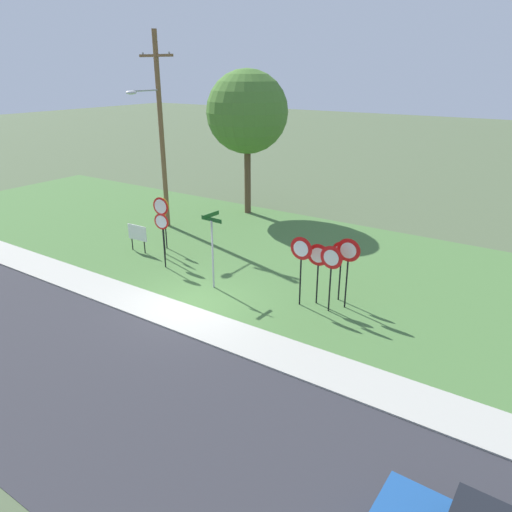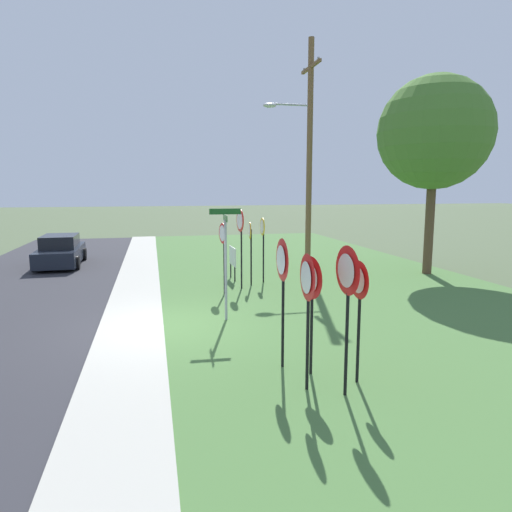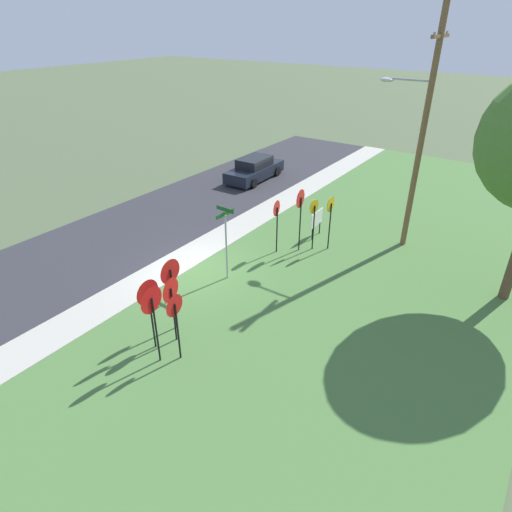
% 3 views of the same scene
% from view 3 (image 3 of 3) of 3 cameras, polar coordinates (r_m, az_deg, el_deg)
% --- Properties ---
extents(ground_plane, '(160.00, 160.00, 0.00)m').
position_cam_3_polar(ground_plane, '(17.89, -8.36, -1.65)').
color(ground_plane, '#4C5B3D').
extents(road_asphalt, '(44.00, 6.40, 0.01)m').
position_cam_3_polar(road_asphalt, '(21.15, -18.03, 2.19)').
color(road_asphalt, '#2D2D33').
rests_on(road_asphalt, ground_plane).
extents(sidewalk_strip, '(44.00, 1.60, 0.06)m').
position_cam_3_polar(sidewalk_strip, '(18.37, -10.21, -0.84)').
color(sidewalk_strip, '#ADAA9E').
rests_on(sidewalk_strip, ground_plane).
extents(grass_median, '(44.00, 12.00, 0.04)m').
position_cam_3_polar(grass_median, '(15.02, 9.00, -8.23)').
color(grass_median, '#477038').
rests_on(grass_median, ground_plane).
extents(stop_sign_near_left, '(0.66, 0.14, 2.35)m').
position_cam_3_polar(stop_sign_near_left, '(18.20, 2.73, 5.32)').
color(stop_sign_near_left, black).
rests_on(stop_sign_near_left, grass_median).
extents(stop_sign_near_right, '(0.78, 0.12, 2.77)m').
position_cam_3_polar(stop_sign_near_right, '(18.30, 5.83, 6.48)').
color(stop_sign_near_right, black).
rests_on(stop_sign_near_right, grass_median).
extents(stop_sign_far_left, '(0.65, 0.09, 2.40)m').
position_cam_3_polar(stop_sign_far_left, '(18.70, 9.71, 5.69)').
color(stop_sign_far_left, black).
rests_on(stop_sign_far_left, grass_median).
extents(stop_sign_far_center, '(0.61, 0.12, 2.29)m').
position_cam_3_polar(stop_sign_far_center, '(18.61, 7.59, 5.43)').
color(stop_sign_far_center, black).
rests_on(stop_sign_far_center, grass_median).
extents(yield_sign_near_left, '(0.79, 0.17, 2.24)m').
position_cam_3_polar(yield_sign_near_left, '(13.27, -11.09, -5.07)').
color(yield_sign_near_left, black).
rests_on(yield_sign_near_left, grass_median).
extents(yield_sign_near_right, '(0.68, 0.11, 2.22)m').
position_cam_3_polar(yield_sign_near_right, '(12.56, -10.57, -7.30)').
color(yield_sign_near_right, black).
rests_on(yield_sign_near_right, grass_median).
extents(yield_sign_far_left, '(0.81, 0.10, 2.39)m').
position_cam_3_polar(yield_sign_far_left, '(13.05, -13.96, -5.41)').
color(yield_sign_far_left, black).
rests_on(yield_sign_far_left, grass_median).
extents(yield_sign_far_right, '(0.82, 0.10, 2.53)m').
position_cam_3_polar(yield_sign_far_right, '(13.66, -11.13, -2.82)').
color(yield_sign_far_right, black).
rests_on(yield_sign_far_right, grass_median).
extents(yield_sign_center, '(0.82, 0.11, 2.55)m').
position_cam_3_polar(yield_sign_center, '(12.44, -13.47, -6.50)').
color(yield_sign_center, black).
rests_on(yield_sign_center, grass_median).
extents(street_name_post, '(0.96, 0.82, 2.95)m').
position_cam_3_polar(street_name_post, '(16.23, -3.96, 2.46)').
color(street_name_post, '#9EA0A8').
rests_on(street_name_post, grass_median).
extents(utility_pole, '(2.10, 2.13, 9.50)m').
position_cam_3_polar(utility_pole, '(19.06, 20.74, 15.41)').
color(utility_pole, brown).
rests_on(utility_pole, grass_median).
extents(notice_board, '(1.10, 0.07, 1.25)m').
position_cam_3_polar(notice_board, '(20.09, 7.97, 4.72)').
color(notice_board, black).
rests_on(notice_board, grass_median).
extents(parked_hatchback_near, '(4.46, 2.00, 1.39)m').
position_cam_3_polar(parked_hatchback_near, '(27.70, -0.20, 11.30)').
color(parked_hatchback_near, black).
rests_on(parked_hatchback_near, road_asphalt).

